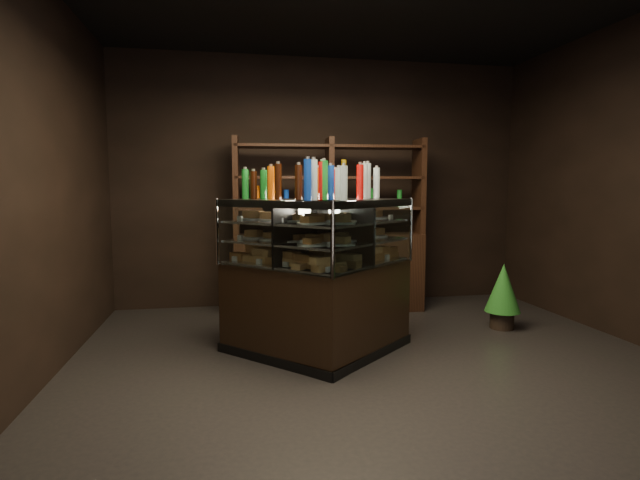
# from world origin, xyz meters

# --- Properties ---
(ground) EXTENTS (5.00, 5.00, 0.00)m
(ground) POSITION_xyz_m (0.00, 0.00, 0.00)
(ground) COLOR black
(ground) RESTS_ON ground
(room_shell) EXTENTS (5.02, 5.02, 3.01)m
(room_shell) POSITION_xyz_m (0.00, 0.00, 1.94)
(room_shell) COLOR black
(room_shell) RESTS_ON ground
(display_case) EXTENTS (1.76, 1.32, 1.35)m
(display_case) POSITION_xyz_m (-0.41, 0.52, 0.45)
(display_case) COLOR black
(display_case) RESTS_ON ground
(food_display) EXTENTS (1.40, 0.93, 0.42)m
(food_display) POSITION_xyz_m (-0.41, 0.52, 1.01)
(food_display) COLOR #BB8143
(food_display) RESTS_ON display_case
(bottles_top) EXTENTS (1.23, 0.79, 0.30)m
(bottles_top) POSITION_xyz_m (-0.41, 0.53, 1.48)
(bottles_top) COLOR #0F38B2
(bottles_top) RESTS_ON display_case
(potted_conifer) EXTENTS (0.35, 0.35, 0.76)m
(potted_conifer) POSITION_xyz_m (1.57, 0.98, 0.43)
(potted_conifer) COLOR black
(potted_conifer) RESTS_ON ground
(back_shelving) EXTENTS (2.20, 0.55, 2.00)m
(back_shelving) POSITION_xyz_m (-0.02, 2.05, 0.61)
(back_shelving) COLOR black
(back_shelving) RESTS_ON ground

